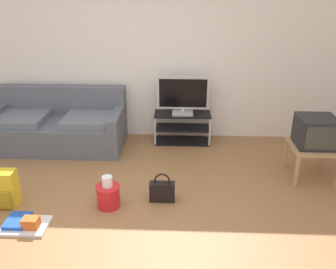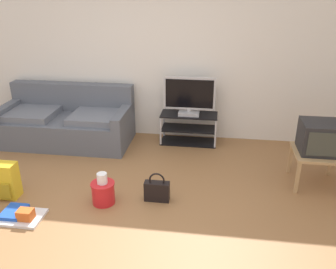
# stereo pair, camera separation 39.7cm
# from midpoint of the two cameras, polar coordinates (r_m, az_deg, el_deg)

# --- Properties ---
(ground_plane) EXTENTS (9.00, 9.80, 0.02)m
(ground_plane) POSITION_cam_midpoint_polar(r_m,az_deg,el_deg) (3.88, -9.97, -14.35)
(ground_plane) COLOR olive
(wall_back) EXTENTS (9.00, 0.10, 2.70)m
(wall_back) POSITION_cam_midpoint_polar(r_m,az_deg,el_deg) (5.58, -5.77, 13.00)
(wall_back) COLOR silver
(wall_back) RESTS_ON ground_plane
(couch) EXTENTS (1.96, 0.91, 0.85)m
(couch) POSITION_cam_midpoint_polar(r_m,az_deg,el_deg) (5.72, -18.89, 1.25)
(couch) COLOR #565B66
(couch) RESTS_ON ground_plane
(tv_stand) EXTENTS (0.85, 0.37, 0.47)m
(tv_stand) POSITION_cam_midpoint_polar(r_m,az_deg,el_deg) (5.56, 0.25, 1.04)
(tv_stand) COLOR black
(tv_stand) RESTS_ON ground_plane
(flat_tv) EXTENTS (0.76, 0.22, 0.58)m
(flat_tv) POSITION_cam_midpoint_polar(r_m,az_deg,el_deg) (5.36, 0.25, 6.08)
(flat_tv) COLOR #B2B2B7
(flat_tv) RESTS_ON tv_stand
(side_table) EXTENTS (0.56, 0.56, 0.44)m
(side_table) POSITION_cam_midpoint_polar(r_m,az_deg,el_deg) (4.79, 19.77, -2.42)
(side_table) COLOR tan
(side_table) RESTS_ON ground_plane
(crt_tv) EXTENTS (0.46, 0.43, 0.37)m
(crt_tv) POSITION_cam_midpoint_polar(r_m,az_deg,el_deg) (4.70, 20.12, 0.40)
(crt_tv) COLOR #232326
(crt_tv) RESTS_ON side_table
(backpack) EXTENTS (0.29, 0.25, 0.43)m
(backpack) POSITION_cam_midpoint_polar(r_m,az_deg,el_deg) (4.50, -26.90, -7.74)
(backpack) COLOR gold
(backpack) RESTS_ON ground_plane
(handbag) EXTENTS (0.29, 0.11, 0.35)m
(handbag) POSITION_cam_midpoint_polar(r_m,az_deg,el_deg) (4.15, -3.71, -8.96)
(handbag) COLOR black
(handbag) RESTS_ON ground_plane
(cleaning_bucket) EXTENTS (0.27, 0.27, 0.38)m
(cleaning_bucket) POSITION_cam_midpoint_polar(r_m,az_deg,el_deg) (4.13, -12.23, -9.29)
(cleaning_bucket) COLOR red
(cleaning_bucket) RESTS_ON ground_plane
(floor_tray) EXTENTS (0.47, 0.34, 0.14)m
(floor_tray) POSITION_cam_midpoint_polar(r_m,az_deg,el_deg) (4.14, -24.43, -12.80)
(floor_tray) COLOR silver
(floor_tray) RESTS_ON ground_plane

